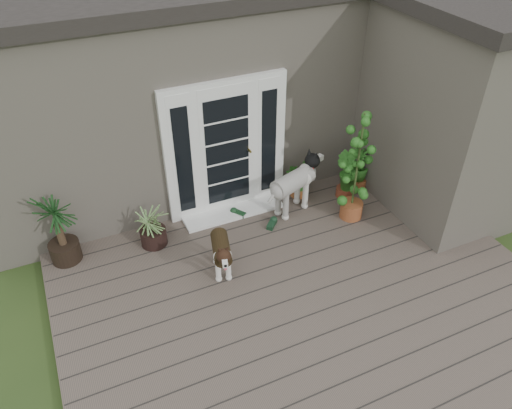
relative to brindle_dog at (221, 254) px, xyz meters
name	(u,v)px	position (x,y,z in m)	size (l,w,h in m)	color
deck	(305,297)	(0.83, -0.86, -0.37)	(6.20, 4.60, 0.12)	#6B5B4C
house_main	(193,75)	(0.83, 3.39, 1.12)	(7.40, 4.00, 3.10)	#665E54
house_wing	(446,118)	(3.73, 0.24, 1.12)	(1.60, 2.40, 3.10)	#665E54
roof_wing	(475,3)	(3.73, 0.24, 2.77)	(1.80, 2.60, 0.20)	#2D2826
door_unit	(226,148)	(0.63, 1.34, 0.76)	(1.90, 0.14, 2.15)	white
door_step	(233,212)	(0.63, 1.14, -0.29)	(1.60, 0.40, 0.05)	white
brindle_dog	(221,254)	(0.00, 0.00, 0.00)	(0.32, 0.75, 0.63)	#352713
white_dog	(293,190)	(1.51, 0.83, 0.09)	(0.41, 0.97, 0.80)	silver
spider_plant	(152,225)	(-0.70, 0.95, 0.03)	(0.64, 0.64, 0.68)	#8AA565
yucca	(58,227)	(-1.91, 1.14, 0.26)	(0.79, 0.79, 1.15)	black
herb_a	(299,181)	(1.79, 1.14, -0.02)	(0.47, 0.47, 0.59)	#265F1B
herb_b	(345,181)	(2.49, 0.82, -0.02)	(0.39, 0.39, 0.59)	#1F4D16
herb_c	(359,172)	(2.83, 0.96, -0.02)	(0.38, 0.38, 0.59)	#1C4D16
sapling	(357,166)	(2.28, 0.31, 0.61)	(0.54, 0.54, 1.85)	#224F16
clog_left	(238,213)	(0.69, 1.06, -0.27)	(0.13, 0.29, 0.09)	#15361B
clog_right	(272,223)	(1.05, 0.60, -0.27)	(0.14, 0.29, 0.09)	black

